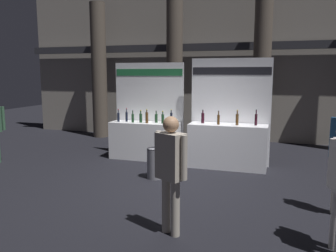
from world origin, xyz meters
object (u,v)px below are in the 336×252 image
at_px(exhibitor_booth_1, 228,141).
at_px(visitor_2, 171,165).
at_px(trash_bin, 155,163).
at_px(exhibitor_booth_0, 146,136).

height_order(exhibitor_booth_1, visitor_2, exhibitor_booth_1).
height_order(exhibitor_booth_1, trash_bin, exhibitor_booth_1).
relative_size(exhibitor_booth_1, visitor_2, 1.56).
bearing_deg(trash_bin, exhibitor_booth_1, 44.79).
bearing_deg(exhibitor_booth_1, visitor_2, -94.39).
distance_m(exhibitor_booth_1, visitor_2, 3.75).
bearing_deg(exhibitor_booth_0, visitor_2, -64.32).
bearing_deg(visitor_2, trash_bin, -38.45).
relative_size(trash_bin, visitor_2, 0.40).
relative_size(exhibitor_booth_1, trash_bin, 3.93).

